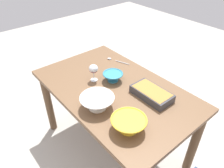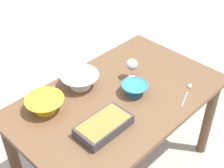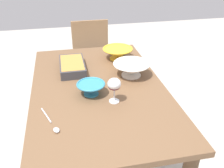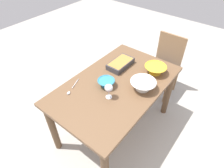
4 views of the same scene
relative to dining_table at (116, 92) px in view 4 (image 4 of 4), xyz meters
The scene contains 9 objects.
ground_plane 0.65m from the dining_table, ahead, with size 8.00×8.00×0.00m, color #B2ADA3.
dining_table is the anchor object (origin of this frame).
chair 1.09m from the dining_table, ahead, with size 0.39×0.41×0.89m.
wine_glass 0.32m from the dining_table, 162.16° to the right, with size 0.08×0.08×0.16m.
casserole_dish 0.36m from the dining_table, 28.28° to the left, with size 0.33×0.18×0.07m.
mixing_bowl 0.33m from the dining_table, 67.76° to the right, with size 0.26×0.26×0.10m.
small_bowl 0.20m from the dining_table, 146.99° to the left, with size 0.18×0.18×0.08m.
serving_bowl 0.51m from the dining_table, 28.71° to the right, with size 0.25×0.25×0.10m.
serving_spoon 0.49m from the dining_table, 140.47° to the left, with size 0.24×0.11×0.01m.
Camera 4 is at (-1.22, -0.90, 2.09)m, focal length 30.51 mm.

